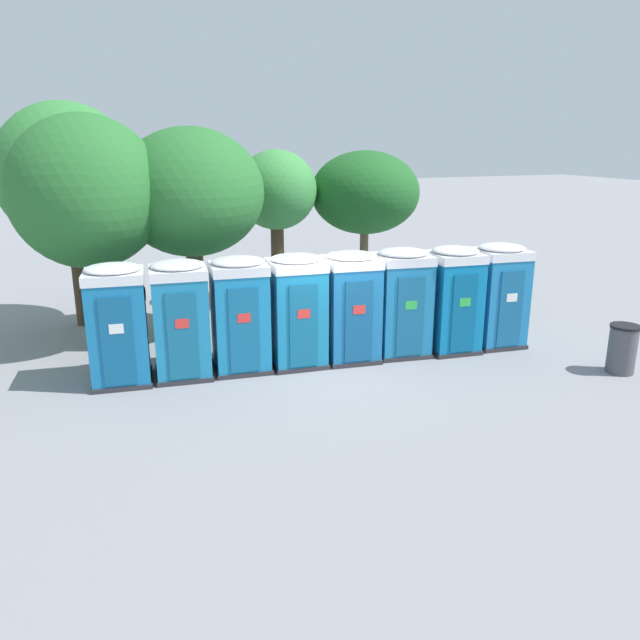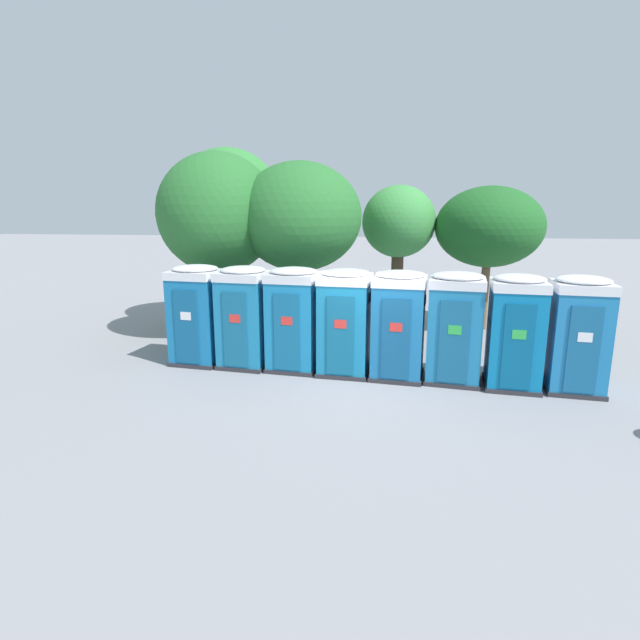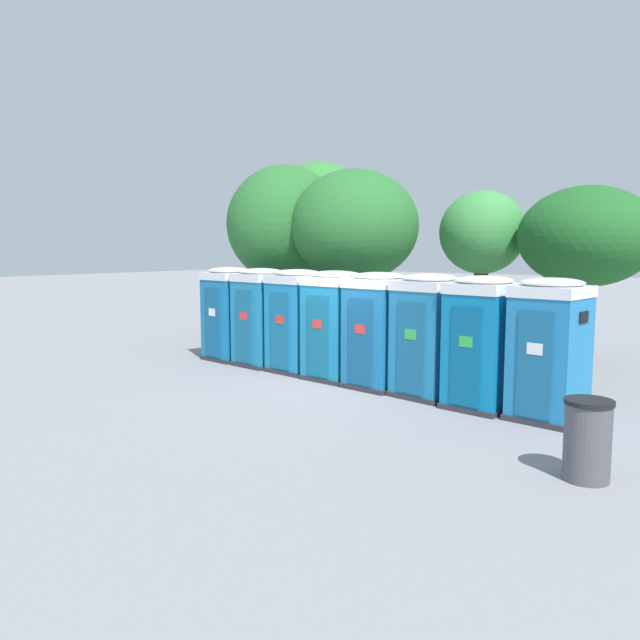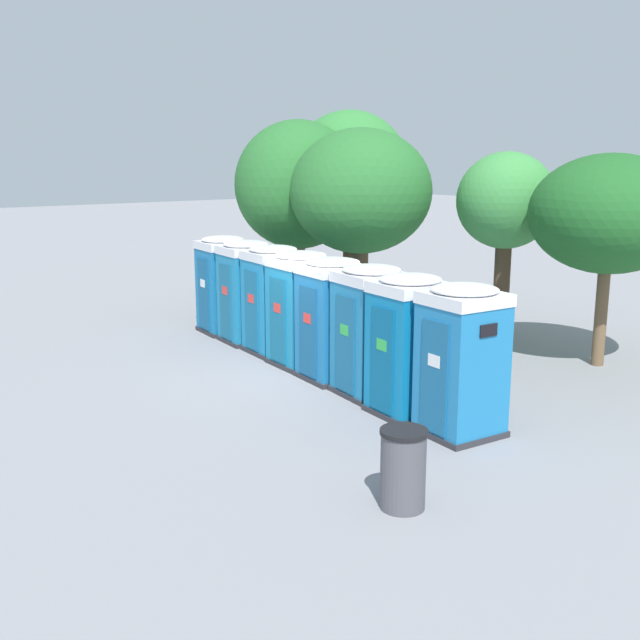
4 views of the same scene
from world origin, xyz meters
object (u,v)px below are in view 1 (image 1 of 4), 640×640
portapotty_3 (297,310)px  portapotty_7 (498,295)px  portapotty_4 (351,306)px  street_tree_3 (87,193)px  street_tree_0 (68,176)px  portapotty_0 (118,324)px  street_tree_1 (191,193)px  street_tree_4 (365,193)px  portapotty_2 (240,314)px  portapotty_1 (181,319)px  portapotty_5 (402,302)px  street_tree_2 (276,192)px  trash_can (622,349)px  portapotty_6 (453,299)px

portapotty_3 → portapotty_7: 5.11m
portapotty_4 → street_tree_3: street_tree_3 is taller
portapotty_4 → street_tree_0: street_tree_0 is taller
portapotty_0 → portapotty_4: same height
street_tree_0 → street_tree_1: street_tree_0 is taller
portapotty_4 → street_tree_1: (-2.94, 3.28, 2.37)m
street_tree_0 → street_tree_4: bearing=0.5°
portapotty_2 → street_tree_4: size_ratio=0.55×
portapotty_4 → street_tree_4: size_ratio=0.55×
portapotty_7 → portapotty_0: bearing=175.2°
portapotty_1 → portapotty_7: bearing=-4.9°
portapotty_7 → portapotty_2: bearing=174.7°
portapotty_4 → portapotty_7: 3.83m
portapotty_1 → portapotty_2: same height
portapotty_3 → street_tree_1: bearing=117.9°
street_tree_0 → street_tree_3: (0.38, -2.17, -0.29)m
portapotty_0 → portapotty_7: size_ratio=1.00×
street_tree_3 → portapotty_1: bearing=-60.2°
portapotty_5 → street_tree_0: (-7.05, 5.32, 2.76)m
portapotty_1 → street_tree_0: size_ratio=0.43×
portapotty_3 → street_tree_1: size_ratio=0.48×
portapotty_0 → street_tree_4: bearing=31.8°
street_tree_3 → portapotty_2: bearing=-44.6°
portapotty_2 → portapotty_3: (1.27, -0.15, 0.00)m
portapotty_3 → street_tree_2: bearing=77.0°
portapotty_4 → street_tree_4: 6.36m
street_tree_3 → street_tree_4: street_tree_3 is taller
street_tree_2 → street_tree_4: size_ratio=1.01×
portapotty_0 → trash_can: portapotty_0 is taller
portapotty_6 → street_tree_2: size_ratio=0.54×
portapotty_3 → street_tree_1: 4.29m
portapotty_7 → street_tree_0: bearing=149.8°
portapotty_3 → street_tree_0: (-4.50, 5.12, 2.76)m
portapotty_6 → street_tree_0: street_tree_0 is taller
portapotty_5 → street_tree_1: size_ratio=0.48×
portapotty_5 → portapotty_7: (2.54, -0.25, 0.00)m
street_tree_0 → portapotty_2: bearing=-57.0°
street_tree_1 → street_tree_4: (5.75, 2.05, -0.32)m
street_tree_4 → street_tree_1: bearing=-160.4°
portapotty_4 → portapotty_7: same height
portapotty_2 → street_tree_3: 4.70m
portapotty_7 → street_tree_2: bearing=123.7°
portapotty_3 → street_tree_0: size_ratio=0.43×
street_tree_0 → portapotty_1: bearing=-68.3°
portapotty_5 → street_tree_4: (1.54, 5.40, 2.05)m
portapotty_0 → portapotty_2: bearing=-3.6°
portapotty_0 → street_tree_0: street_tree_0 is taller
portapotty_0 → street_tree_3: 3.64m
portapotty_0 → street_tree_1: bearing=53.0°
portapotty_0 → portapotty_7: (8.90, -0.75, 0.00)m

